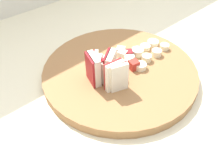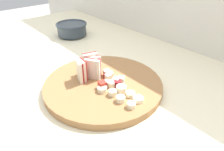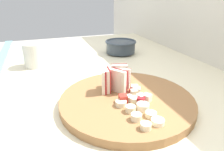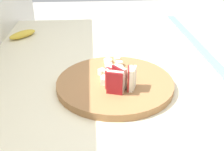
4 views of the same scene
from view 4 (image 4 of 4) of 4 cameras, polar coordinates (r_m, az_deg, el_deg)
name	(u,v)px [view 4 (image 4 of 4)]	position (r m, az deg, el deg)	size (l,w,h in m)	color
cutting_board	(115,84)	(0.83, 0.63, -1.67)	(0.35, 0.35, 0.02)	olive
apple_wedge_fan	(120,80)	(0.76, 1.69, -0.91)	(0.07, 0.09, 0.07)	maroon
apple_dice_pile	(109,75)	(0.83, -0.66, 0.03)	(0.09, 0.08, 0.02)	maroon
banana_slice_rows	(115,67)	(0.89, 0.53, 1.87)	(0.13, 0.07, 0.02)	#F4EAC6
banana_peel	(23,34)	(1.28, -18.02, 8.11)	(0.13, 0.05, 0.03)	gold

